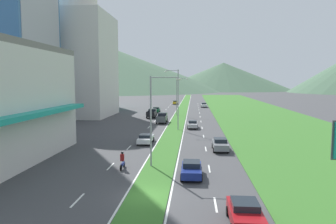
{
  "coord_description": "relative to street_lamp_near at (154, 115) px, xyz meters",
  "views": [
    {
      "loc": [
        3.47,
        -23.36,
        8.85
      ],
      "look_at": [
        -1.48,
        37.31,
        2.87
      ],
      "focal_mm": 33.77,
      "sensor_mm": 36.0,
      "label": 1
    }
  ],
  "objects": [
    {
      "name": "lane_dash_left_12",
      "position": [
        -4.56,
        83.98,
        -5.41
      ],
      "size": [
        0.16,
        2.8,
        0.01
      ],
      "primitive_type": "cube",
      "color": "silver",
      "rests_on": "ground_plane"
    },
    {
      "name": "lane_dash_right_12",
      "position": [
        5.64,
        83.98,
        -5.41
      ],
      "size": [
        0.16,
        2.8,
        0.01
      ],
      "primitive_type": "cube",
      "color": "silver",
      "rests_on": "ground_plane"
    },
    {
      "name": "pickup_truck_0",
      "position": [
        -2.68,
        34.6,
        -4.43
      ],
      "size": [
        2.18,
        5.4,
        2.0
      ],
      "rotation": [
        0.0,
        0.0,
        1.57
      ],
      "color": "#515459",
      "rests_on": "ground_plane"
    },
    {
      "name": "grass_verge_right",
      "position": [
        21.14,
        51.4,
        -5.39
      ],
      "size": [
        24.0,
        240.0,
        0.06
      ],
      "primitive_type": "cube",
      "color": "#387028",
      "rests_on": "ground_plane"
    },
    {
      "name": "lane_dash_left_13",
      "position": [
        -4.56,
        93.36,
        -5.41
      ],
      "size": [
        0.16,
        2.8,
        0.01
      ],
      "primitive_type": "cube",
      "color": "silver",
      "rests_on": "ground_plane"
    },
    {
      "name": "car_2",
      "position": [
        7.23,
        -12.91,
        -4.65
      ],
      "size": [
        2.02,
        4.14,
        1.46
      ],
      "rotation": [
        0.0,
        0.0,
        -1.57
      ],
      "color": "maroon",
      "rests_on": "ground_plane"
    },
    {
      "name": "street_lamp_mid",
      "position": [
        0.97,
        24.97,
        0.72
      ],
      "size": [
        2.6,
        0.39,
        10.91
      ],
      "color": "#99999E",
      "rests_on": "ground_plane"
    },
    {
      "name": "edge_line_median_left",
      "position": [
        -1.21,
        51.4,
        -5.41
      ],
      "size": [
        0.16,
        240.0,
        0.01
      ],
      "primitive_type": "cube",
      "color": "silver",
      "rests_on": "ground_plane"
    },
    {
      "name": "car_6",
      "position": [
        7.45,
        8.24,
        -4.63
      ],
      "size": [
        1.97,
        4.48,
        1.54
      ],
      "rotation": [
        0.0,
        0.0,
        -1.57
      ],
      "color": "slate",
      "rests_on": "ground_plane"
    },
    {
      "name": "street_lamp_far",
      "position": [
        -0.08,
        49.89,
        0.15
      ],
      "size": [
        2.99,
        0.28,
        9.71
      ],
      "color": "#99999E",
      "rests_on": "ground_plane"
    },
    {
      "name": "lane_dash_right_7",
      "position": [
        5.64,
        37.07,
        -5.41
      ],
      "size": [
        0.16,
        2.8,
        0.01
      ],
      "primitive_type": "cube",
      "color": "silver",
      "rests_on": "ground_plane"
    },
    {
      "name": "pickup_truck_1",
      "position": [
        -6.12,
        43.94,
        -4.43
      ],
      "size": [
        2.18,
        5.4,
        2.0
      ],
      "rotation": [
        0.0,
        0.0,
        1.57
      ],
      "color": "black",
      "rests_on": "ground_plane"
    },
    {
      "name": "hill_far_center",
      "position": [
        32.89,
        283.44,
        7.99
      ],
      "size": [
        131.44,
        131.44,
        26.82
      ],
      "primitive_type": "cone",
      "color": "#47664C",
      "rests_on": "ground_plane"
    },
    {
      "name": "lane_dash_left_2",
      "position": [
        -4.56,
        -9.84,
        -5.41
      ],
      "size": [
        0.16,
        2.8,
        0.01
      ],
      "primitive_type": "cube",
      "color": "silver",
      "rests_on": "ground_plane"
    },
    {
      "name": "car_3",
      "position": [
        3.84,
        27.12,
        -4.67
      ],
      "size": [
        1.94,
        4.29,
        1.44
      ],
      "rotation": [
        0.0,
        0.0,
        -1.57
      ],
      "color": "#B2B2B7",
      "rests_on": "ground_plane"
    },
    {
      "name": "grass_median",
      "position": [
        0.54,
        51.4,
        -5.39
      ],
      "size": [
        3.2,
        240.0,
        0.06
      ],
      "primitive_type": "cube",
      "color": "#387028",
      "rests_on": "ground_plane"
    },
    {
      "name": "ground_plane",
      "position": [
        0.54,
        -8.6,
        -5.42
      ],
      "size": [
        600.0,
        600.0,
        0.0
      ],
      "primitive_type": "plane",
      "color": "#424244"
    },
    {
      "name": "lane_dash_right_13",
      "position": [
        5.64,
        93.36,
        -5.41
      ],
      "size": [
        0.16,
        2.8,
        0.01
      ],
      "primitive_type": "cube",
      "color": "silver",
      "rests_on": "ground_plane"
    },
    {
      "name": "lane_dash_left_9",
      "position": [
        -4.56,
        55.83,
        -5.41
      ],
      "size": [
        0.16,
        2.8,
        0.01
      ],
      "primitive_type": "cube",
      "color": "silver",
      "rests_on": "ground_plane"
    },
    {
      "name": "street_lamp_near",
      "position": [
        0.0,
        0.0,
        0.0
      ],
      "size": [
        3.24,
        0.28,
        9.37
      ],
      "color": "#99999E",
      "rests_on": "ground_plane"
    },
    {
      "name": "lane_dash_right_9",
      "position": [
        5.64,
        55.83,
        -5.41
      ],
      "size": [
        0.16,
        2.8,
        0.01
      ],
      "primitive_type": "cube",
      "color": "silver",
      "rests_on": "ground_plane"
    },
    {
      "name": "lane_dash_right_4",
      "position": [
        5.64,
        8.93,
        -5.41
      ],
      "size": [
        0.16,
        2.8,
        0.01
      ],
      "primitive_type": "cube",
      "color": "silver",
      "rests_on": "ground_plane"
    },
    {
      "name": "lane_dash_right_3",
      "position": [
        5.64,
        -0.46,
        -5.41
      ],
      "size": [
        0.16,
        2.8,
        0.01
      ],
      "primitive_type": "cube",
      "color": "silver",
      "rests_on": "ground_plane"
    },
    {
      "name": "hill_far_left",
      "position": [
        -79.72,
        253.79,
        15.6
      ],
      "size": [
        221.32,
        221.32,
        42.04
      ],
      "primitive_type": "cone",
      "color": "#47664C",
      "rests_on": "ground_plane"
    },
    {
      "name": "domed_building",
      "position": [
        -26.08,
        46.32,
        11.12
      ],
      "size": [
        18.2,
        18.2,
        39.09
      ],
      "color": "silver",
      "rests_on": "ground_plane"
    },
    {
      "name": "lane_dash_right_11",
      "position": [
        5.64,
        74.6,
        -5.41
      ],
      "size": [
        0.16,
        2.8,
        0.01
      ],
      "primitive_type": "cube",
      "color": "silver",
      "rests_on": "ground_plane"
    },
    {
      "name": "lane_dash_right_5",
      "position": [
        5.64,
        18.31,
        -5.41
      ],
      "size": [
        0.16,
        2.8,
        0.01
      ],
      "primitive_type": "cube",
      "color": "silver",
      "rests_on": "ground_plane"
    },
    {
      "name": "car_0",
      "position": [
        -2.75,
        11.96,
        -4.71
      ],
      "size": [
        1.96,
        4.77,
        1.35
      ],
      "rotation": [
        0.0,
        0.0,
        1.57
      ],
      "color": "silver",
      "rests_on": "ground_plane"
    },
    {
      "name": "lane_dash_left_10",
      "position": [
        -4.56,
        65.22,
        -5.41
      ],
      "size": [
        0.16,
        2.8,
        0.01
      ],
      "primitive_type": "cube",
      "color": "silver",
      "rests_on": "ground_plane"
    },
    {
      "name": "lane_dash_left_8",
      "position": [
        -4.56,
        46.45,
        -5.41
      ],
      "size": [
        0.16,
        2.8,
        0.01
      ],
      "primitive_type": "cube",
      "color": "silver",
      "rests_on": "ground_plane"
    },
    {
      "name": "midrise_colored",
      "position": [
        -28.57,
        67.01,
        3.71
      ],
      "size": [
        13.59,
        13.59,
        18.26
      ],
      "primitive_type": "cube",
      "color": "teal",
      "rests_on": "ground_plane"
    },
    {
      "name": "edge_line_median_right",
      "position": [
        2.29,
        51.4,
        -5.41
      ],
      "size": [
        0.16,
        240.0,
        0.01
      ],
      "primitive_type": "cube",
      "color": "silver",
      "rests_on": "ground_plane"
    },
    {
      "name": "motorcycle_rider",
      "position": [
        -3.1,
        -1.27,
        -4.67
      ],
      "size": [
        0.36,
        2.0,
        1.8
      ],
      "rotation": [
        0.0,
        0.0,
        1.57
      ],
      "color": "black",
      "rests_on": "ground_plane"
    },
    {
      "name": "lane_dash_left_4",
      "position": [
        -4.56,
        8.93,
        -5.41
      ],
      "size": [
        0.16,
        2.8,
        0.01
      ],
      "primitive_type": "cube",
      "color": "silver",
      "rests_on": "ground_plane"
    },
    {
      "name": "lane_dash_right_8",
      "position": [
        5.64,
        46.45,
        -5.41
      ],
      "size": [
        0.16,
        2.8,
        0.01
      ],
      "primitive_type": "cube",
      "color": "silver",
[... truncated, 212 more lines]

